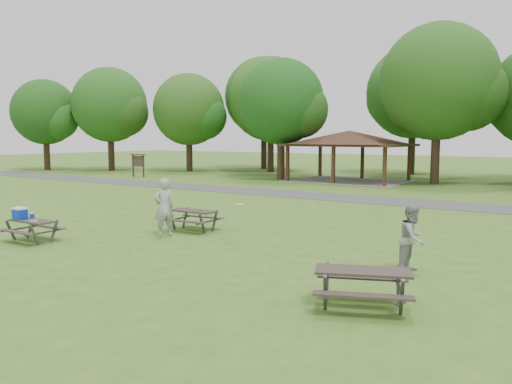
% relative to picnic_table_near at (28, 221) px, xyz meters
% --- Properties ---
extents(ground, '(160.00, 160.00, 0.00)m').
position_rel_picnic_table_near_xyz_m(ground, '(3.67, 1.91, -0.64)').
color(ground, '#3C631C').
rests_on(ground, ground).
extents(asphalt_path, '(120.00, 3.20, 0.02)m').
position_rel_picnic_table_near_xyz_m(asphalt_path, '(3.67, 15.91, -0.63)').
color(asphalt_path, '#404043').
rests_on(asphalt_path, ground).
extents(pavilion, '(8.60, 7.01, 3.76)m').
position_rel_picnic_table_near_xyz_m(pavilion, '(-0.33, 25.91, 2.42)').
color(pavilion, '#381D14').
rests_on(pavilion, ground).
extents(notice_board, '(1.60, 0.30, 1.88)m').
position_rel_picnic_table_near_xyz_m(notice_board, '(-16.33, 19.91, 0.67)').
color(notice_board, '#352113').
rests_on(notice_board, ground).
extents(tree_row_a, '(7.56, 7.20, 9.97)m').
position_rel_picnic_table_near_xyz_m(tree_row_a, '(-24.24, 23.94, 5.51)').
color(tree_row_a, black).
rests_on(tree_row_a, ground).
extents(tree_row_b, '(7.14, 6.80, 9.28)m').
position_rel_picnic_table_near_xyz_m(tree_row_b, '(-17.25, 27.44, 5.03)').
color(tree_row_b, black).
rests_on(tree_row_b, ground).
extents(tree_row_c, '(8.19, 7.80, 10.67)m').
position_rel_picnic_table_near_xyz_m(tree_row_c, '(-10.24, 30.94, 5.90)').
color(tree_row_c, black).
rests_on(tree_row_c, ground).
extents(tree_row_d, '(6.93, 6.60, 9.27)m').
position_rel_picnic_table_near_xyz_m(tree_row_d, '(-5.25, 24.44, 5.13)').
color(tree_row_d, '#322316').
rests_on(tree_row_d, ground).
extents(tree_row_e, '(8.40, 8.00, 11.02)m').
position_rel_picnic_table_near_xyz_m(tree_row_e, '(5.77, 26.94, 6.14)').
color(tree_row_e, '#301F15').
rests_on(tree_row_e, ground).
extents(tree_deep_a, '(8.40, 8.00, 11.38)m').
position_rel_picnic_table_near_xyz_m(tree_deep_a, '(-13.23, 34.44, 6.49)').
color(tree_deep_a, black).
rests_on(tree_deep_a, ground).
extents(tree_deep_b, '(8.40, 8.00, 11.13)m').
position_rel_picnic_table_near_xyz_m(tree_deep_b, '(1.77, 34.94, 6.25)').
color(tree_deep_b, black).
rests_on(tree_deep_b, ground).
extents(tree_flank_left, '(6.72, 6.40, 8.93)m').
position_rel_picnic_table_near_xyz_m(tree_flank_left, '(-30.25, 20.94, 4.89)').
color(tree_flank_left, black).
rests_on(tree_flank_left, ground).
extents(picnic_table_near, '(1.63, 1.33, 1.12)m').
position_rel_picnic_table_near_xyz_m(picnic_table_near, '(0.00, 0.00, 0.00)').
color(picnic_table_near, '#2C2620').
rests_on(picnic_table_near, ground).
extents(picnic_table_middle, '(1.78, 1.46, 0.74)m').
position_rel_picnic_table_near_xyz_m(picnic_table_middle, '(3.14, 4.24, -0.09)').
color(picnic_table_middle, '#2D2520').
rests_on(picnic_table_middle, ground).
extents(picnic_table_far, '(2.21, 2.02, 0.78)m').
position_rel_picnic_table_near_xyz_m(picnic_table_far, '(11.09, -0.07, -0.07)').
color(picnic_table_far, '#302622').
rests_on(picnic_table_far, ground).
extents(frisbee_in_flight, '(0.31, 0.31, 0.02)m').
position_rel_picnic_table_near_xyz_m(frisbee_in_flight, '(6.06, 2.98, 0.65)').
color(frisbee_in_flight, yellow).
rests_on(frisbee_in_flight, ground).
extents(frisbee_thrower, '(0.70, 0.82, 1.92)m').
position_rel_picnic_table_near_xyz_m(frisbee_thrower, '(3.02, 2.93, 0.32)').
color(frisbee_thrower, '#9E9EA1').
rests_on(frisbee_thrower, ground).
extents(frisbee_catcher, '(0.70, 0.86, 1.66)m').
position_rel_picnic_table_near_xyz_m(frisbee_catcher, '(11.11, 3.07, 0.19)').
color(frisbee_catcher, gray).
rests_on(frisbee_catcher, ground).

